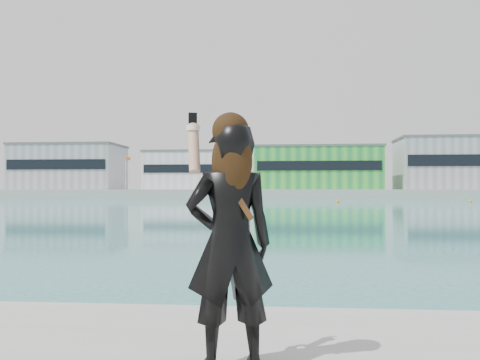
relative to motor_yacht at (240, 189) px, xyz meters
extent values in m
cube|color=#9E9E99|center=(9.82, 13.64, -1.01)|extent=(320.00, 40.00, 2.00)
cube|color=gray|center=(-45.18, 11.64, 5.49)|extent=(26.00, 16.00, 11.00)
cube|color=black|center=(-45.18, 3.54, 6.04)|extent=(24.70, 0.20, 2.42)
cube|color=#59595B|center=(-45.18, 11.64, 11.24)|extent=(26.52, 16.32, 0.50)
cube|color=silver|center=(-12.18, 11.64, 4.49)|extent=(24.00, 15.00, 9.00)
cube|color=black|center=(-12.18, 4.04, 4.94)|extent=(22.80, 0.20, 1.98)
cube|color=#59595B|center=(-12.18, 11.64, 9.24)|extent=(24.48, 15.30, 0.50)
cube|color=#228B40|center=(17.82, 11.64, 4.99)|extent=(30.00, 16.00, 10.00)
cube|color=black|center=(17.82, 3.54, 5.49)|extent=(28.50, 0.20, 2.20)
cube|color=#59595B|center=(17.82, 11.64, 10.24)|extent=(30.60, 16.32, 0.50)
cube|color=gray|center=(49.82, 11.64, 5.99)|extent=(25.00, 15.00, 12.00)
cube|color=black|center=(49.82, 4.04, 6.59)|extent=(23.75, 0.20, 2.64)
cube|color=#59595B|center=(49.82, 11.64, 12.24)|extent=(25.50, 15.30, 0.50)
cylinder|color=silver|center=(-28.18, 4.64, 3.99)|extent=(0.16, 0.16, 8.00)
cube|color=#CC520C|center=(-27.58, 4.64, 7.39)|extent=(1.20, 0.04, 0.80)
cylinder|color=silver|center=(31.82, 4.64, 3.99)|extent=(0.16, 0.16, 8.00)
cube|color=#CC520C|center=(32.42, 4.64, 7.39)|extent=(1.20, 0.04, 0.80)
cube|color=white|center=(0.43, 0.10, -0.99)|extent=(15.89, 7.59, 2.04)
cube|color=white|center=(-0.40, -0.09, 0.97)|extent=(9.10, 5.40, 1.87)
cube|color=white|center=(-1.23, -0.28, 2.67)|extent=(5.63, 3.97, 1.53)
cube|color=black|center=(-0.40, -0.09, 0.97)|extent=(9.28, 5.52, 0.51)
cylinder|color=silver|center=(-1.23, -0.28, 4.29)|extent=(0.14, 0.14, 1.70)
sphere|color=#EBAA0C|center=(39.02, -34.64, -2.01)|extent=(0.50, 0.50, 0.50)
sphere|color=#EBAA0C|center=(-5.06, -23.16, -2.01)|extent=(0.50, 0.50, 0.50)
sphere|color=#EBAA0C|center=(18.34, -38.08, -2.01)|extent=(0.50, 0.50, 0.50)
imported|color=black|center=(10.59, -117.10, -0.44)|extent=(0.64, 0.51, 1.54)
sphere|color=black|center=(10.59, -117.12, 0.28)|extent=(0.24, 0.24, 0.24)
ellipsoid|color=black|center=(10.61, -117.17, 0.09)|extent=(0.26, 0.13, 0.41)
cylinder|color=tan|center=(10.35, -117.07, 0.18)|extent=(0.12, 0.19, 0.33)
cylinder|color=white|center=(10.34, -117.03, 0.31)|extent=(0.09, 0.09, 0.03)
cube|color=black|center=(10.33, -116.99, 0.36)|extent=(0.06, 0.03, 0.11)
cube|color=#4C2D14|center=(10.64, -117.18, -0.13)|extent=(0.21, 0.07, 0.32)
camera|label=1|loc=(10.96, -120.48, -0.09)|focal=40.00mm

